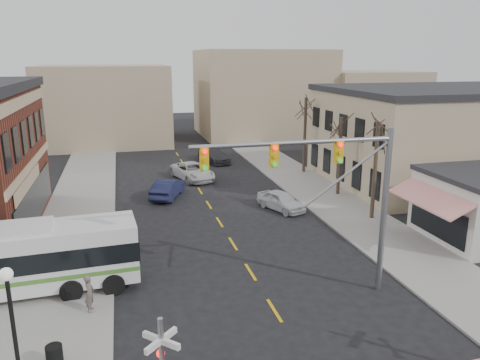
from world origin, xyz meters
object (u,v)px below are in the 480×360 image
object	(u,v)px
traffic_signal_mast	(335,180)
car_a	(281,201)
trash_bin	(55,356)
car_b	(168,188)
street_lamp	(10,304)
car_c	(192,171)
pedestrian_far	(35,268)
pedestrian_near	(90,293)
car_d	(214,155)

from	to	relation	value
traffic_signal_mast	car_a	xyz separation A→B (m)	(2.04, 12.87, -4.99)
trash_bin	car_b	size ratio (longest dim) A/B	0.18
street_lamp	car_c	distance (m)	28.71
car_b	pedestrian_far	xyz separation A→B (m)	(-7.92, -13.52, 0.16)
traffic_signal_mast	trash_bin	bearing A→B (deg)	-167.97
traffic_signal_mast	pedestrian_far	distance (m)	15.24
car_c	pedestrian_near	distance (m)	23.58
car_b	pedestrian_near	world-z (taller)	pedestrian_near
traffic_signal_mast	street_lamp	xyz separation A→B (m)	(-12.97, -3.43, -2.43)
traffic_signal_mast	pedestrian_near	size ratio (longest dim) A/B	5.46
trash_bin	car_d	world-z (taller)	car_d
car_b	pedestrian_far	bearing A→B (deg)	82.84
pedestrian_near	car_c	bearing A→B (deg)	-10.17
car_a	pedestrian_near	distance (m)	17.47
traffic_signal_mast	pedestrian_near	world-z (taller)	traffic_signal_mast
street_lamp	car_d	bearing A→B (deg)	68.35
street_lamp	pedestrian_near	distance (m)	5.53
car_d	pedestrian_far	xyz separation A→B (m)	(-14.09, -25.57, 0.20)
trash_bin	car_b	xyz separation A→B (m)	(6.20, 20.72, 0.23)
trash_bin	car_a	size ratio (longest dim) A/B	0.20
car_b	car_c	distance (m)	5.91
traffic_signal_mast	pedestrian_near	bearing A→B (deg)	173.92
street_lamp	car_a	xyz separation A→B (m)	(15.02, 16.30, -2.57)
car_a	car_d	world-z (taller)	car_d
car_a	car_c	bearing A→B (deg)	92.55
traffic_signal_mast	car_c	xyz separation A→B (m)	(-2.97, 23.36, -4.93)
street_lamp	trash_bin	bearing A→B (deg)	41.43
trash_bin	car_b	bearing A→B (deg)	73.35
street_lamp	car_d	size ratio (longest dim) A/B	0.88
traffic_signal_mast	pedestrian_near	distance (m)	11.96
street_lamp	car_c	xyz separation A→B (m)	(10.00, 26.79, -2.50)
car_a	pedestrian_far	world-z (taller)	pedestrian_far
traffic_signal_mast	car_d	distance (m)	30.63
trash_bin	pedestrian_near	xyz separation A→B (m)	(1.05, 3.72, 0.43)
pedestrian_near	pedestrian_far	distance (m)	4.46
car_b	car_c	world-z (taller)	car_c
car_a	street_lamp	bearing A→B (deg)	-155.67
street_lamp	pedestrian_far	xyz separation A→B (m)	(-0.73, 8.08, -2.34)
car_c	car_b	bearing A→B (deg)	-134.38
car_a	car_d	xyz separation A→B (m)	(-1.66, 17.34, 0.02)
car_a	pedestrian_far	distance (m)	17.77
trash_bin	car_d	size ratio (longest dim) A/B	0.17
traffic_signal_mast	car_b	world-z (taller)	traffic_signal_mast
car_b	street_lamp	bearing A→B (deg)	94.79
street_lamp	car_d	world-z (taller)	street_lamp
traffic_signal_mast	car_c	bearing A→B (deg)	97.26
pedestrian_far	pedestrian_near	bearing A→B (deg)	-109.27
street_lamp	car_a	distance (m)	22.31
car_c	pedestrian_near	world-z (taller)	pedestrian_near
car_d	pedestrian_far	world-z (taller)	pedestrian_far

